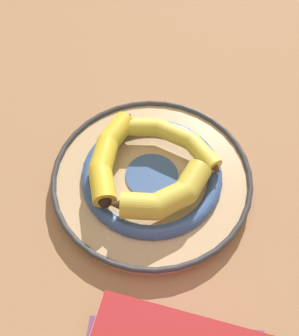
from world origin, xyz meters
The scene contains 5 objects.
ground_plane centered at (0.00, 0.00, 0.00)m, with size 2.80×2.80×0.00m, color #A87A56.
decorative_bowl centered at (0.00, -0.01, 0.02)m, with size 0.33×0.33×0.03m.
banana_a centered at (-0.05, 0.03, 0.05)m, with size 0.11×0.15×0.04m.
banana_b centered at (0.00, -0.07, 0.05)m, with size 0.20×0.06×0.03m.
banana_c centered at (0.07, 0.01, 0.05)m, with size 0.09×0.18×0.04m.
Camera 1 is at (-0.18, 0.29, 0.56)m, focal length 42.00 mm.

